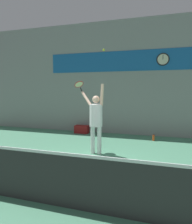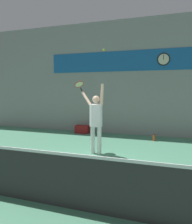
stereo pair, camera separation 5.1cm
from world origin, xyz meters
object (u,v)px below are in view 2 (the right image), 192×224
object	(u,v)px
equipment_bag	(82,129)
tennis_racket	(79,85)
scoreboard_clock	(164,59)
tennis_ball	(104,50)
tennis_player	(96,118)
water_bottle	(154,138)

from	to	relation	value
equipment_bag	tennis_racket	bearing A→B (deg)	-69.52
scoreboard_clock	tennis_ball	size ratio (longest dim) A/B	7.67
tennis_racket	equipment_bag	world-z (taller)	tennis_racket
scoreboard_clock	tennis_racket	bearing A→B (deg)	-132.94
scoreboard_clock	tennis_player	world-z (taller)	scoreboard_clock
tennis_ball	water_bottle	bearing A→B (deg)	60.42
tennis_player	water_bottle	distance (m)	3.00
scoreboard_clock	equipment_bag	xyz separation A→B (m)	(-3.46, -0.38, -3.05)
water_bottle	tennis_racket	bearing A→B (deg)	-141.08
tennis_ball	equipment_bag	size ratio (longest dim) A/B	0.11
scoreboard_clock	equipment_bag	world-z (taller)	scoreboard_clock
tennis_ball	tennis_player	bearing A→B (deg)	172.55
scoreboard_clock	tennis_racket	world-z (taller)	scoreboard_clock
tennis_player	equipment_bag	distance (m)	3.40
scoreboard_clock	water_bottle	world-z (taller)	scoreboard_clock
tennis_player	water_bottle	bearing A→B (deg)	55.61
tennis_ball	equipment_bag	world-z (taller)	tennis_ball
tennis_racket	equipment_bag	xyz separation A→B (m)	(-0.89, 2.38, -1.97)
scoreboard_clock	equipment_bag	size ratio (longest dim) A/B	0.83
tennis_player	tennis_racket	bearing A→B (deg)	148.57
water_bottle	scoreboard_clock	bearing A→B (deg)	74.85
scoreboard_clock	tennis_racket	distance (m)	3.92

